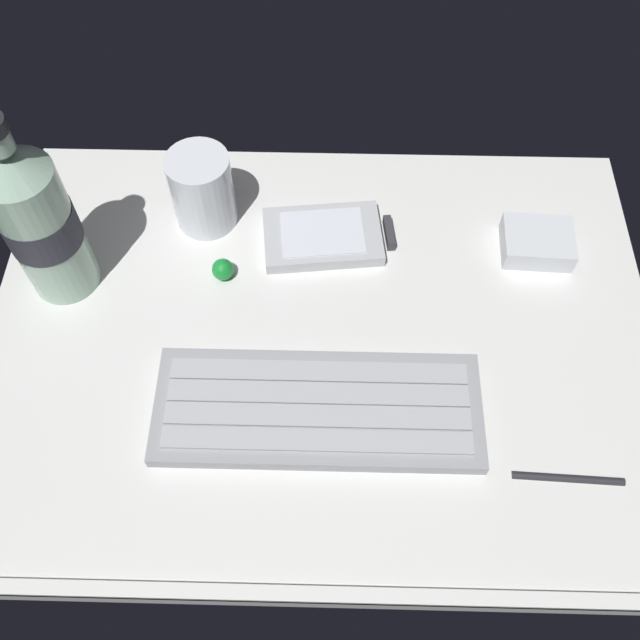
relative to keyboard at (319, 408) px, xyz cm
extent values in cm
cube|color=silver|center=(-0.09, 7.87, -1.81)|extent=(64.00, 48.00, 2.00)
cube|color=silver|center=(-0.09, -15.53, -0.41)|extent=(64.00, 1.20, 0.80)
cube|color=#93969B|center=(0.00, 0.00, -0.11)|extent=(29.00, 11.01, 1.40)
cube|color=#ADAFB5|center=(0.00, 3.30, 0.74)|extent=(26.68, 2.01, 0.30)
cube|color=#ADAFB5|center=(0.00, 1.10, 0.74)|extent=(26.68, 2.01, 0.30)
cube|color=#ADAFB5|center=(0.00, -1.10, 0.74)|extent=(26.68, 2.01, 0.30)
cube|color=#ADAFB5|center=(0.00, -3.30, 0.74)|extent=(26.68, 2.01, 0.30)
cube|color=#B7BABF|center=(0.41, 19.37, -0.11)|extent=(12.76, 8.87, 1.40)
cube|color=silver|center=(0.41, 19.37, 0.64)|extent=(9.00, 6.82, 0.10)
cube|color=#333338|center=(6.77, 20.07, -0.11)|extent=(1.21, 3.86, 1.12)
cylinder|color=silver|center=(-12.35, 22.22, 3.44)|extent=(6.40, 6.40, 8.50)
cylinder|color=orange|center=(-12.35, 22.22, 2.45)|extent=(5.50, 5.50, 6.12)
cylinder|color=#9EC1A8|center=(-25.56, 14.09, 6.69)|extent=(6.60, 6.60, 15.00)
cone|color=#9EC1A8|center=(-25.56, 14.09, 15.59)|extent=(6.60, 6.60, 2.80)
cylinder|color=#2D2D38|center=(-25.56, 14.09, 7.44)|extent=(6.73, 6.73, 3.80)
cube|color=silver|center=(21.75, 18.74, 0.39)|extent=(7.27, 5.94, 2.40)
sphere|color=#198C33|center=(-9.92, 14.70, 0.29)|extent=(2.20, 2.20, 2.20)
cylinder|color=#26262B|center=(21.33, -5.65, -0.46)|extent=(9.52, 1.11, 0.70)
camera|label=1|loc=(0.71, -26.34, 57.88)|focal=40.00mm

